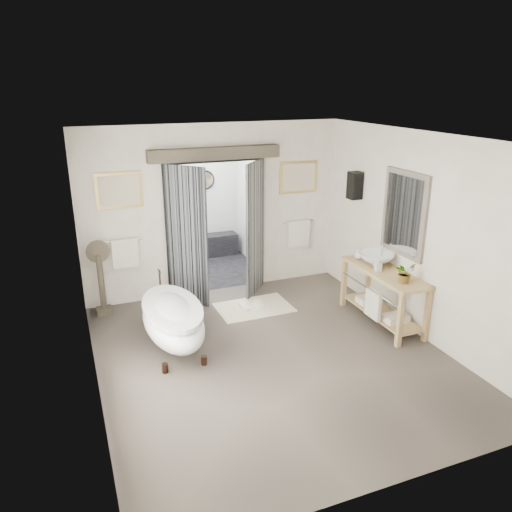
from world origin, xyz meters
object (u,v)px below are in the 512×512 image
(clawfoot_tub, at_px, (173,319))
(basin, at_px, (376,259))
(vanity, at_px, (382,292))
(rug, at_px, (254,307))

(clawfoot_tub, distance_m, basin, 3.20)
(clawfoot_tub, bearing_deg, vanity, -7.96)
(clawfoot_tub, height_order, rug, clawfoot_tub)
(clawfoot_tub, relative_size, rug, 1.46)
(rug, xyz_separation_m, basin, (1.65, -0.93, 0.94))
(rug, bearing_deg, basin, -29.35)
(clawfoot_tub, relative_size, vanity, 1.09)
(vanity, relative_size, rug, 1.33)
(basin, bearing_deg, rug, 165.66)
(clawfoot_tub, bearing_deg, basin, -3.15)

